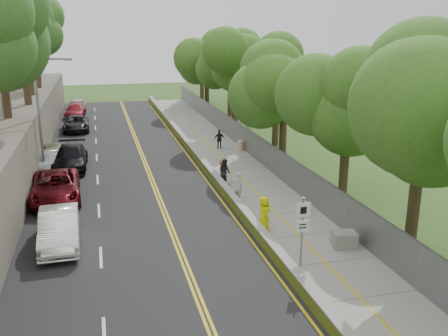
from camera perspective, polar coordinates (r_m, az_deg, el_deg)
The scene contains 24 objects.
ground at distance 24.15m, azimuth 3.61°, elevation -8.35°, with size 140.00×140.00×0.00m, color #33511E.
road at distance 37.27m, azimuth -11.54°, elevation 0.20°, with size 11.20×66.00×0.04m, color black.
sidewalk at distance 38.42m, azimuth 0.37°, elevation 1.01°, with size 4.20×66.00×0.05m, color gray.
jersey_barrier at distance 37.85m, azimuth -3.00°, elevation 1.19°, with size 0.42×66.00×0.60m, color #CEF12B.
rock_embankment at distance 37.35m, azimuth -24.20°, elevation 2.28°, with size 5.00×66.00×4.00m, color #595147.
chainlink_fence at distance 38.76m, azimuth 3.38°, elevation 2.60°, with size 0.04×66.00×2.00m, color slate.
trees_fenceside at distance 38.61m, azimuth 6.91°, elevation 11.49°, with size 7.00×66.00×14.00m, color #457926, non-canonical shape.
streetlight at distance 35.48m, azimuth -20.09°, elevation 6.41°, with size 2.52×0.22×8.00m.
signpost at distance 21.14m, azimuth 8.96°, elevation -6.39°, with size 0.62×0.09×3.10m.
construction_barrel at distance 41.00m, azimuth 1.89°, elevation 2.60°, with size 0.51×0.51×0.83m, color orange.
concrete_block at distance 23.95m, azimuth 13.56°, elevation -7.93°, with size 1.08×0.81×0.72m, color slate.
car_1 at distance 24.58m, azimuth -18.32°, elevation -6.54°, with size 1.74×5.00×1.65m, color white.
car_2 at distance 30.74m, azimuth -18.70°, elevation -2.06°, with size 2.74×5.94×1.65m, color #5E0B14.
car_3 at distance 37.22m, azimuth -17.16°, elevation 1.12°, with size 2.28×5.62×1.63m, color black.
car_4 at distance 39.03m, azimuth -18.90°, elevation 1.54°, with size 1.77×4.40×1.50m, color tan.
car_5 at distance 37.27m, azimuth -19.44°, elevation 0.73°, with size 1.45×4.16×1.37m, color #A1A2A7.
car_6 at distance 50.85m, azimuth -16.56°, elevation 4.91°, with size 2.41×5.22×1.45m, color black.
car_7 at distance 58.69m, azimuth -16.63°, elevation 6.29°, with size 2.01×4.93×1.43m, color maroon.
car_8 at distance 62.13m, azimuth -16.47°, elevation 6.86°, with size 1.83×4.54×1.55m, color silver.
painter_0 at distance 24.88m, azimuth 4.59°, elevation -5.25°, with size 0.88×0.57×1.80m, color #D3D007.
painter_1 at distance 29.03m, azimuth 1.68°, elevation -2.10°, with size 0.65×0.42×1.77m, color beige.
painter_2 at distance 31.95m, azimuth 0.09°, elevation -0.46°, with size 0.83×0.65×1.71m, color black.
painter_3 at distance 32.41m, azimuth -0.12°, elevation -0.35°, with size 1.01×0.58×1.56m, color brown.
person_far at distance 41.56m, azimuth -0.52°, elevation 3.32°, with size 0.93×0.39×1.58m, color black.
Camera 1 is at (-6.92, -20.90, 9.92)m, focal length 40.00 mm.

